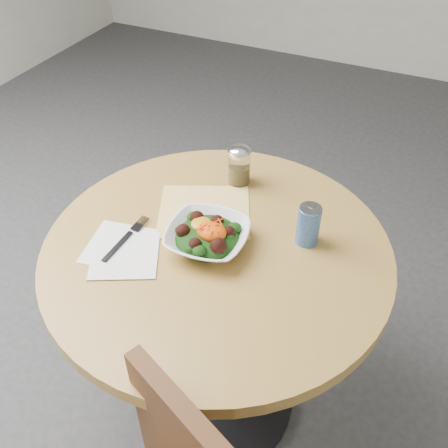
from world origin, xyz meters
The scene contains 8 objects.
ground centered at (0.00, 0.00, 0.00)m, with size 6.00×6.00×0.00m, color #313133.
table centered at (0.00, 0.00, 0.55)m, with size 0.90×0.90×0.75m.
cloth_napkin centered at (-0.09, 0.11, 0.75)m, with size 0.25×0.23×0.00m, color #F3A60C.
paper_napkins centered at (-0.21, -0.12, 0.75)m, with size 0.24×0.23×0.00m.
salad_bowl centered at (-0.02, -0.01, 0.78)m, with size 0.23×0.23×0.08m.
fork centered at (-0.22, -0.07, 0.76)m, with size 0.03×0.19×0.00m.
spice_shaker centered at (-0.06, 0.28, 0.81)m, with size 0.07×0.07×0.12m.
beverage_can centered at (0.20, 0.11, 0.81)m, with size 0.06×0.06×0.11m.
Camera 1 is at (0.41, -0.83, 1.64)m, focal length 40.00 mm.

